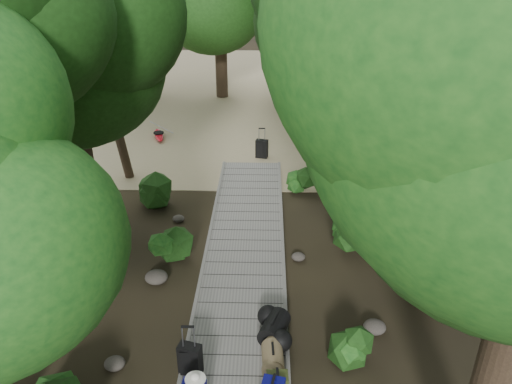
# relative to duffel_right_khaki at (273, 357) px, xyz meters

# --- Properties ---
(ground) EXTENTS (120.00, 120.00, 0.00)m
(ground) POSITION_rel_duffel_right_khaki_xyz_m (-0.68, 2.24, -0.32)
(ground) COLOR #2F2717
(ground) RESTS_ON ground
(sand_beach) EXTENTS (40.00, 22.00, 0.02)m
(sand_beach) POSITION_rel_duffel_right_khaki_xyz_m (-0.68, 18.24, -0.31)
(sand_beach) COLOR tan
(sand_beach) RESTS_ON ground
(boardwalk) EXTENTS (2.00, 12.00, 0.12)m
(boardwalk) POSITION_rel_duffel_right_khaki_xyz_m (-0.68, 3.24, -0.26)
(boardwalk) COLOR gray
(boardwalk) RESTS_ON ground
(duffel_right_khaki) EXTENTS (0.43, 0.61, 0.39)m
(duffel_right_khaki) POSITION_rel_duffel_right_khaki_xyz_m (0.00, 0.00, 0.00)
(duffel_right_khaki) COLOR olive
(duffel_right_khaki) RESTS_ON boardwalk
(duffel_right_black) EXTENTS (0.67, 0.84, 0.46)m
(duffel_right_black) POSITION_rel_duffel_right_khaki_xyz_m (0.03, 0.74, 0.03)
(duffel_right_black) COLOR black
(duffel_right_black) RESTS_ON boardwalk
(suitcase_on_boardwalk) EXTENTS (0.45, 0.32, 0.63)m
(suitcase_on_boardwalk) POSITION_rel_duffel_right_khaki_xyz_m (-1.47, -0.20, 0.12)
(suitcase_on_boardwalk) COLOR black
(suitcase_on_boardwalk) RESTS_ON boardwalk
(lone_suitcase_on_sand) EXTENTS (0.47, 0.34, 0.66)m
(lone_suitcase_on_sand) POSITION_rel_duffel_right_khaki_xyz_m (-0.34, 9.97, 0.03)
(lone_suitcase_on_sand) COLOR black
(lone_suitcase_on_sand) RESTS_ON sand_beach
(hat_white) EXTENTS (0.34, 0.34, 0.11)m
(hat_white) POSITION_rel_duffel_right_khaki_xyz_m (-1.25, -0.99, 0.56)
(hat_white) COLOR silver
(hat_white) RESTS_ON backpack_left_c
(kayak) EXTENTS (1.45, 3.03, 0.30)m
(kayak) POSITION_rel_duffel_right_khaki_xyz_m (-4.45, 11.87, -0.15)
(kayak) COLOR red
(kayak) RESTS_ON sand_beach
(sun_lounger) EXTENTS (0.94, 2.10, 0.65)m
(sun_lounger) POSITION_rel_duffel_right_khaki_xyz_m (1.91, 11.77, 0.03)
(sun_lounger) COLOR silver
(sun_lounger) RESTS_ON sand_beach
(tree_right_b) EXTENTS (6.27, 6.27, 11.19)m
(tree_right_b) POSITION_rel_duffel_right_khaki_xyz_m (3.76, 1.82, 5.28)
(tree_right_b) COLOR black
(tree_right_b) RESTS_ON ground
(tree_right_c) EXTENTS (5.28, 5.28, 9.14)m
(tree_right_c) POSITION_rel_duffel_right_khaki_xyz_m (2.86, 4.09, 4.25)
(tree_right_c) COLOR black
(tree_right_c) RESTS_ON ground
(tree_right_d) EXTENTS (6.25, 6.25, 11.45)m
(tree_right_d) POSITION_rel_duffel_right_khaki_xyz_m (5.17, 5.61, 5.41)
(tree_right_d) COLOR black
(tree_right_d) RESTS_ON ground
(tree_right_e) EXTENTS (5.44, 5.44, 9.80)m
(tree_right_e) POSITION_rel_duffel_right_khaki_xyz_m (3.69, 8.89, 4.58)
(tree_right_e) COLOR black
(tree_right_e) RESTS_ON ground
(tree_right_f) EXTENTS (5.61, 5.61, 10.01)m
(tree_right_f) POSITION_rel_duffel_right_khaki_xyz_m (5.81, 12.37, 4.69)
(tree_right_f) COLOR black
(tree_right_f) RESTS_ON ground
(tree_left_c) EXTENTS (4.86, 4.86, 8.45)m
(tree_left_c) POSITION_rel_duffel_right_khaki_xyz_m (-4.88, 4.93, 3.91)
(tree_left_c) COLOR black
(tree_left_c) RESTS_ON ground
(tree_back_a) EXTENTS (4.81, 4.81, 8.33)m
(tree_back_a) POSITION_rel_duffel_right_khaki_xyz_m (-2.43, 17.76, 3.85)
(tree_back_a) COLOR black
(tree_back_a) RESTS_ON ground
(tree_back_d) EXTENTS (5.22, 5.22, 8.70)m
(tree_back_d) POSITION_rel_duffel_right_khaki_xyz_m (-5.96, 16.87, 4.03)
(tree_back_d) COLOR black
(tree_back_d) RESTS_ON ground
(palm_right_a) EXTENTS (4.33, 4.33, 7.37)m
(palm_right_a) POSITION_rel_duffel_right_khaki_xyz_m (1.83, 7.69, 3.37)
(palm_right_a) COLOR #173C10
(palm_right_a) RESTS_ON ground
(palm_right_b) EXTENTS (3.89, 3.89, 7.51)m
(palm_right_b) POSITION_rel_duffel_right_khaki_xyz_m (4.66, 13.60, 3.44)
(palm_right_b) COLOR #173C10
(palm_right_b) RESTS_ON ground
(palm_right_c) EXTENTS (4.34, 4.34, 6.90)m
(palm_right_c) POSITION_rel_duffel_right_khaki_xyz_m (1.67, 14.63, 3.13)
(palm_right_c) COLOR #173C10
(palm_right_c) RESTS_ON ground
(palm_left_a) EXTENTS (4.03, 4.03, 6.41)m
(palm_left_a) POSITION_rel_duffel_right_khaki_xyz_m (-4.94, 8.16, 2.89)
(palm_left_a) COLOR #173C10
(palm_left_a) RESTS_ON ground
(rock_left_b) EXTENTS (0.39, 0.35, 0.22)m
(rock_left_b) POSITION_rel_duffel_right_khaki_xyz_m (-2.91, -0.01, -0.21)
(rock_left_b) COLOR #4C473F
(rock_left_b) RESTS_ON ground
(rock_left_c) EXTENTS (0.53, 0.48, 0.29)m
(rock_left_c) POSITION_rel_duffel_right_khaki_xyz_m (-2.66, 2.57, -0.17)
(rock_left_c) COLOR #4C473F
(rock_left_c) RESTS_ON ground
(rock_left_d) EXTENTS (0.33, 0.30, 0.18)m
(rock_left_d) POSITION_rel_duffel_right_khaki_xyz_m (-2.61, 5.36, -0.23)
(rock_left_d) COLOR #4C473F
(rock_left_d) RESTS_ON ground
(rock_right_b) EXTENTS (0.46, 0.42, 0.25)m
(rock_right_b) POSITION_rel_duffel_right_khaki_xyz_m (2.06, 1.05, -0.19)
(rock_right_b) COLOR #4C473F
(rock_right_b) RESTS_ON ground
(rock_right_c) EXTENTS (0.34, 0.31, 0.19)m
(rock_right_c) POSITION_rel_duffel_right_khaki_xyz_m (0.66, 3.55, -0.22)
(rock_right_c) COLOR #4C473F
(rock_right_c) RESTS_ON ground
(rock_right_d) EXTENTS (0.52, 0.47, 0.29)m
(rock_right_d) POSITION_rel_duffel_right_khaki_xyz_m (2.29, 6.02, -0.17)
(rock_right_d) COLOR #4C473F
(rock_right_d) RESTS_ON ground
(shrub_left_b) EXTENTS (1.02, 1.02, 0.91)m
(shrub_left_b) POSITION_rel_duffel_right_khaki_xyz_m (-2.48, 3.34, 0.14)
(shrub_left_b) COLOR #164916
(shrub_left_b) RESTS_ON ground
(shrub_left_c) EXTENTS (1.09, 1.09, 0.98)m
(shrub_left_c) POSITION_rel_duffel_right_khaki_xyz_m (-3.49, 6.31, 0.17)
(shrub_left_c) COLOR #164916
(shrub_left_c) RESTS_ON ground
(shrub_right_a) EXTENTS (0.85, 0.85, 0.77)m
(shrub_right_a) POSITION_rel_duffel_right_khaki_xyz_m (1.52, 0.06, 0.07)
(shrub_right_a) COLOR #164916
(shrub_right_a) RESTS_ON ground
(shrub_right_b) EXTENTS (1.33, 1.33, 1.20)m
(shrub_right_b) POSITION_rel_duffel_right_khaki_xyz_m (1.92, 4.04, 0.28)
(shrub_right_b) COLOR #164916
(shrub_right_b) RESTS_ON ground
(shrub_right_c) EXTENTS (0.73, 0.73, 0.66)m
(shrub_right_c) POSITION_rel_duffel_right_khaki_xyz_m (0.92, 7.34, 0.01)
(shrub_right_c) COLOR #164916
(shrub_right_c) RESTS_ON ground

